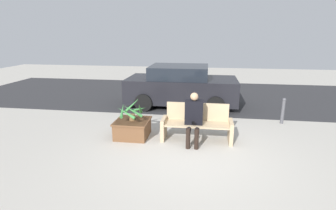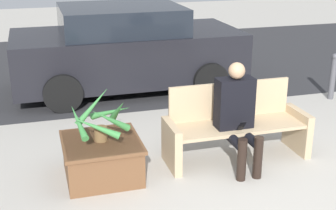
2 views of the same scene
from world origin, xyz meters
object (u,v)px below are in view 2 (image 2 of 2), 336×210
object	(u,v)px
bench	(235,125)
person_seated	(237,112)
planter_box	(102,157)
bollard_post	(333,75)
potted_plant	(101,119)
parked_car	(126,49)

from	to	relation	value
bench	person_seated	size ratio (longest dim) A/B	1.42
planter_box	bollard_post	bearing A→B (deg)	21.74
planter_box	bollard_post	size ratio (longest dim) A/B	1.10
person_seated	potted_plant	bearing A→B (deg)	175.52
parked_car	bench	bearing A→B (deg)	-77.15
parked_car	potted_plant	bearing A→B (deg)	-106.32
planter_box	parked_car	distance (m)	3.31
person_seated	planter_box	size ratio (longest dim) A/B	1.43
bench	potted_plant	world-z (taller)	potted_plant
bench	potted_plant	size ratio (longest dim) A/B	2.38
bench	planter_box	world-z (taller)	bench
parked_car	bollard_post	bearing A→B (deg)	-25.75
parked_car	bollard_post	world-z (taller)	parked_car
potted_plant	bench	bearing A→B (deg)	2.74
planter_box	bench	bearing A→B (deg)	2.40
potted_plant	bollard_post	xyz separation A→B (m)	(4.07, 1.63, -0.29)
bollard_post	bench	bearing A→B (deg)	-147.49
potted_plant	person_seated	bearing A→B (deg)	-4.48
bench	parked_car	bearing A→B (deg)	102.85
planter_box	person_seated	bearing A→B (deg)	-4.78
potted_plant	bollard_post	distance (m)	4.39
parked_car	bollard_post	xyz separation A→B (m)	(3.14, -1.52, -0.32)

